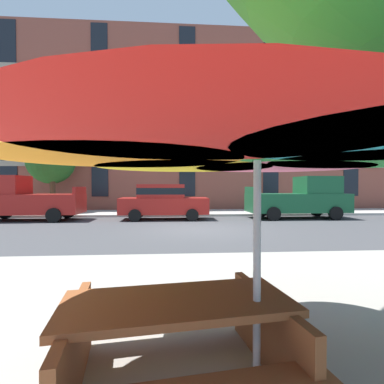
# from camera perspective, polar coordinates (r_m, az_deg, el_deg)

# --- Properties ---
(ground_plane) EXTENTS (120.00, 120.00, 0.00)m
(ground_plane) POSITION_cam_1_polar(r_m,az_deg,el_deg) (11.43, 1.71, -7.33)
(ground_plane) COLOR #424244
(sidewalk_far) EXTENTS (56.00, 3.60, 0.12)m
(sidewalk_far) POSITION_cam_1_polar(r_m,az_deg,el_deg) (18.15, -0.53, -4.02)
(sidewalk_far) COLOR #B2ADA3
(sidewalk_far) RESTS_ON ground
(apartment_building) EXTENTS (41.25, 12.08, 12.80)m
(apartment_building) POSITION_cam_1_polar(r_m,az_deg,el_deg) (26.69, -1.70, 11.27)
(apartment_building) COLOR #934C3D
(apartment_building) RESTS_ON ground
(pickup_red) EXTENTS (5.10, 2.12, 2.20)m
(pickup_red) POSITION_cam_1_polar(r_m,az_deg,el_deg) (16.59, -29.93, -1.29)
(pickup_red) COLOR #B21E19
(pickup_red) RESTS_ON ground
(sedan_red) EXTENTS (4.40, 1.98, 1.78)m
(sedan_red) POSITION_cam_1_polar(r_m,az_deg,el_deg) (14.97, -5.63, -1.69)
(sedan_red) COLOR #B21E19
(sedan_red) RESTS_ON ground
(pickup_green) EXTENTS (5.10, 2.12, 2.20)m
(pickup_green) POSITION_cam_1_polar(r_m,az_deg,el_deg) (16.46, 20.37, -1.24)
(pickup_green) COLOR #195933
(pickup_green) RESTS_ON ground
(street_tree_left) EXTENTS (2.89, 2.89, 4.78)m
(street_tree_left) POSITION_cam_1_polar(r_m,az_deg,el_deg) (20.07, -25.40, 5.87)
(street_tree_left) COLOR #4C3823
(street_tree_left) RESTS_ON ground
(patio_umbrella) EXTENTS (3.95, 3.67, 2.34)m
(patio_umbrella) POSITION_cam_1_polar(r_m,az_deg,el_deg) (2.38, 12.58, 10.80)
(patio_umbrella) COLOR silver
(patio_umbrella) RESTS_ON ground
(picnic_table) EXTENTS (1.99, 1.75, 0.77)m
(picnic_table) POSITION_cam_1_polar(r_m,az_deg,el_deg) (2.60, -2.79, -25.89)
(picnic_table) COLOR brown
(picnic_table) RESTS_ON ground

